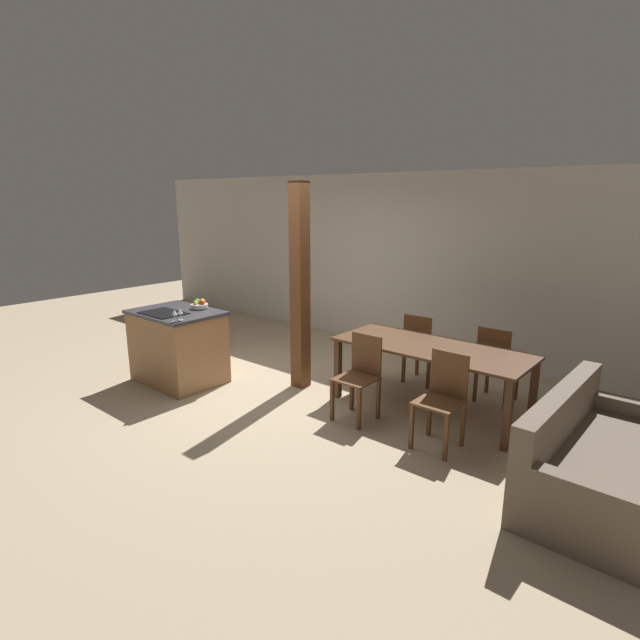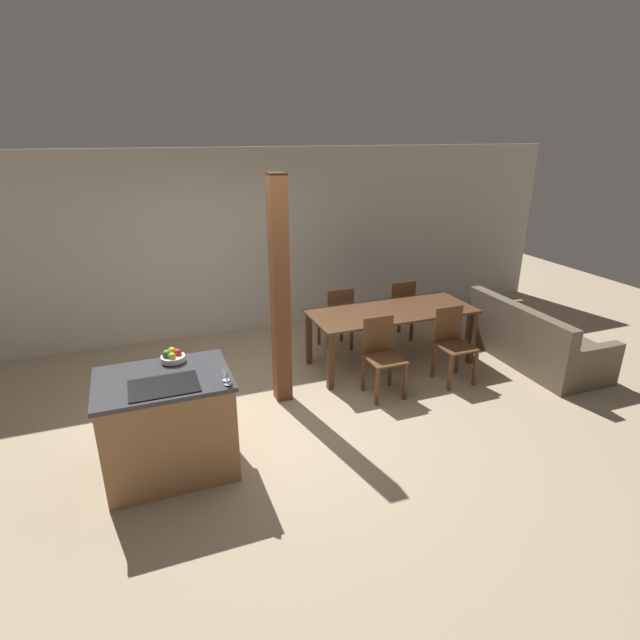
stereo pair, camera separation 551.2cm
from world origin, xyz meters
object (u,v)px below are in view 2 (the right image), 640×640
(dining_chair_near_right, at_px, (452,343))
(wine_glass_middle, at_px, (225,369))
(dining_chair_far_right, at_px, (398,309))
(kitchen_island, at_px, (168,424))
(wine_glass_near, at_px, (227,373))
(dining_chair_near_left, at_px, (382,355))
(dining_chair_far_left, at_px, (337,317))
(couch, at_px, (533,342))
(fruit_bowl, at_px, (172,356))
(timber_post, at_px, (280,294))
(dining_table, at_px, (392,317))

(dining_chair_near_right, bearing_deg, wine_glass_middle, -163.38)
(dining_chair_far_right, bearing_deg, dining_chair_near_right, 90.00)
(kitchen_island, distance_m, wine_glass_near, 0.84)
(dining_chair_near_left, distance_m, dining_chair_far_right, 1.64)
(wine_glass_near, xyz_separation_m, dining_chair_far_left, (1.94, 2.28, -0.56))
(dining_chair_near_right, height_order, couch, dining_chair_near_right)
(wine_glass_middle, xyz_separation_m, dining_chair_far_right, (2.91, 2.20, -0.56))
(fruit_bowl, relative_size, wine_glass_near, 1.52)
(wine_glass_near, bearing_deg, timber_post, 56.17)
(wine_glass_middle, xyz_separation_m, dining_chair_far_left, (1.94, 2.20, -0.56))
(fruit_bowl, relative_size, dining_chair_far_left, 0.24)
(wine_glass_near, height_order, dining_chair_far_right, wine_glass_near)
(kitchen_island, bearing_deg, dining_chair_near_right, 9.96)
(dining_chair_far_left, bearing_deg, fruit_bowl, 35.34)
(dining_chair_far_left, bearing_deg, wine_glass_middle, 48.53)
(wine_glass_middle, height_order, dining_table, wine_glass_middle)
(timber_post, bearing_deg, fruit_bowl, -153.36)
(wine_glass_near, xyz_separation_m, wine_glass_middle, (0.00, 0.08, 0.00))
(dining_chair_far_right, bearing_deg, fruit_bowl, 26.62)
(fruit_bowl, xyz_separation_m, dining_chair_near_right, (3.29, 0.32, -0.50))
(dining_chair_near_left, bearing_deg, timber_post, 165.49)
(kitchen_island, relative_size, dining_chair_far_left, 1.24)
(fruit_bowl, bearing_deg, dining_chair_near_right, 5.48)
(kitchen_island, bearing_deg, dining_chair_far_left, 38.34)
(dining_chair_near_right, relative_size, timber_post, 0.36)
(kitchen_island, height_order, dining_table, kitchen_island)
(timber_post, bearing_deg, wine_glass_middle, -125.54)
(fruit_bowl, xyz_separation_m, wine_glass_near, (0.38, -0.63, 0.06))
(dining_table, relative_size, dining_chair_far_right, 2.34)
(wine_glass_near, relative_size, dining_chair_near_right, 0.16)
(wine_glass_near, height_order, dining_chair_near_left, wine_glass_near)
(wine_glass_middle, bearing_deg, dining_chair_far_right, 37.10)
(wine_glass_middle, distance_m, timber_post, 1.44)
(dining_chair_near_right, relative_size, couch, 0.49)
(dining_chair_far_right, bearing_deg, dining_chair_near_left, 54.10)
(dining_table, bearing_deg, dining_chair_far_left, 125.90)
(dining_chair_near_right, height_order, timber_post, timber_post)
(dining_table, bearing_deg, dining_chair_far_right, 54.10)
(couch, bearing_deg, dining_chair_near_right, 93.18)
(wine_glass_near, xyz_separation_m, couch, (4.25, 0.99, -0.78))
(kitchen_island, xyz_separation_m, dining_chair_near_left, (2.44, 0.60, 0.02))
(dining_chair_far_right, bearing_deg, dining_chair_far_left, 0.00)
(dining_table, xyz_separation_m, dining_chair_near_right, (0.48, -0.67, -0.17))
(fruit_bowl, bearing_deg, dining_chair_far_left, 35.34)
(dining_chair_far_left, bearing_deg, couch, 150.88)
(dining_chair_far_left, height_order, timber_post, timber_post)
(dining_table, distance_m, dining_chair_near_left, 0.84)
(wine_glass_near, relative_size, dining_chair_far_right, 0.16)
(wine_glass_middle, distance_m, couch, 4.42)
(wine_glass_middle, bearing_deg, kitchen_island, 151.45)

